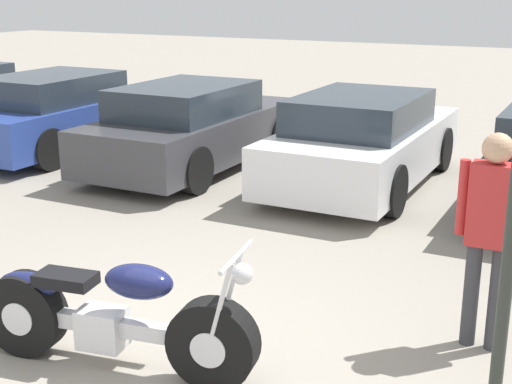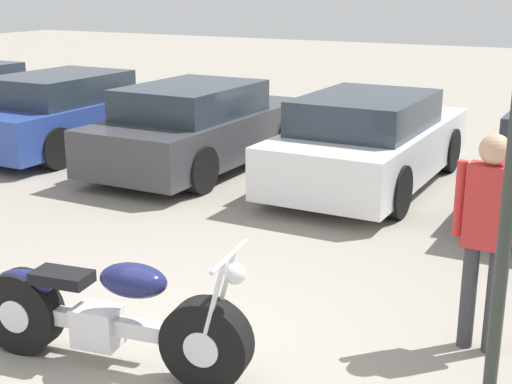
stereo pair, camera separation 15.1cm
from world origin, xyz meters
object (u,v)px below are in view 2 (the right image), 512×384
object	(u,v)px
parked_car_dark_grey	(199,127)
person_standing	(488,225)
parked_car_white	(370,142)
motorcycle	(106,316)
parked_car_blue	(70,112)

from	to	relation	value
parked_car_dark_grey	person_standing	distance (m)	6.33
parked_car_dark_grey	parked_car_white	xyz separation A→B (m)	(2.66, 0.25, 0.00)
parked_car_dark_grey	person_standing	world-z (taller)	person_standing
motorcycle	parked_car_dark_grey	xyz separation A→B (m)	(-2.66, 5.40, 0.23)
motorcycle	parked_car_white	world-z (taller)	parked_car_white
parked_car_dark_grey	parked_car_blue	bearing A→B (deg)	178.74
parked_car_dark_grey	motorcycle	bearing A→B (deg)	-63.73
parked_car_white	parked_car_blue	bearing A→B (deg)	-177.97
parked_car_dark_grey	person_standing	xyz separation A→B (m)	(5.03, -3.83, 0.39)
parked_car_blue	parked_car_white	world-z (taller)	same
motorcycle	person_standing	xyz separation A→B (m)	(2.36, 1.57, 0.62)
motorcycle	parked_car_blue	size ratio (longest dim) A/B	0.53
motorcycle	parked_car_white	bearing A→B (deg)	90.02
parked_car_blue	person_standing	size ratio (longest dim) A/B	2.41
parked_car_blue	parked_car_dark_grey	size ratio (longest dim) A/B	1.00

